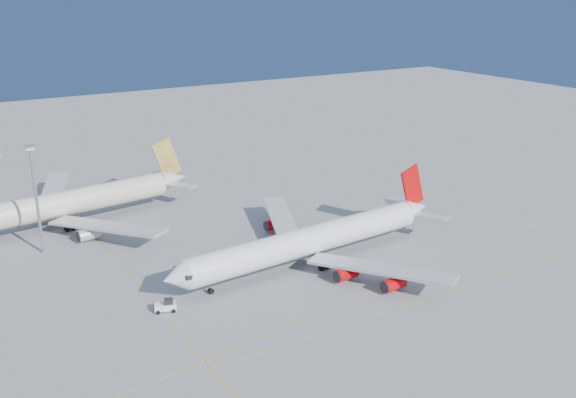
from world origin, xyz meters
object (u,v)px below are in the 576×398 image
object	(u,v)px
light_mast	(35,191)
airliner_etihad	(63,204)
airliner_virgin	(314,240)
pushback_tug	(166,306)

from	to	relation	value
light_mast	airliner_etihad	bearing A→B (deg)	61.35
airliner_virgin	airliner_etihad	world-z (taller)	airliner_etihad
pushback_tug	light_mast	distance (m)	42.60
airliner_virgin	pushback_tug	world-z (taller)	airliner_virgin
airliner_etihad	light_mast	size ratio (longest dim) A/B	2.84
pushback_tug	light_mast	size ratio (longest dim) A/B	0.18
airliner_virgin	light_mast	bearing A→B (deg)	139.10
airliner_virgin	airliner_etihad	size ratio (longest dim) A/B	1.00
airliner_etihad	light_mast	xyz separation A→B (m)	(-7.90, -14.45, 8.60)
airliner_etihad	airliner_virgin	bearing A→B (deg)	-59.07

